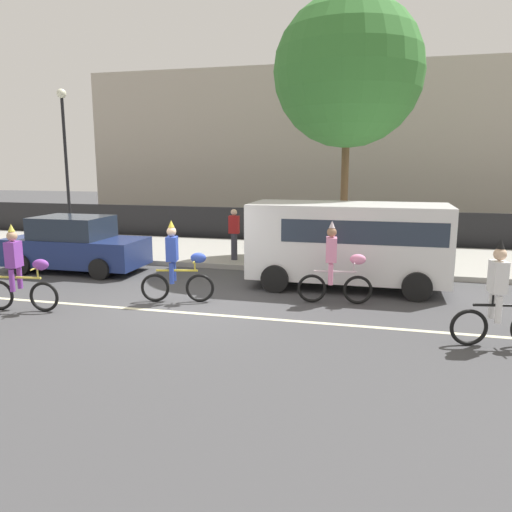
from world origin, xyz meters
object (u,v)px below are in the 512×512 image
object	(u,v)px
parade_cyclist_zebra	(503,300)
parked_van_white	(351,239)
parade_cyclist_purple	(20,273)
street_lamp_post	(65,142)
pedestrian_onlooker	(234,233)
parade_cyclist_pink	(336,268)
parked_car_navy	(76,245)
parade_cyclist_cobalt	(177,267)

from	to	relation	value
parade_cyclist_zebra	parked_van_white	xyz separation A→B (m)	(-2.87, 3.70, 0.44)
parade_cyclist_purple	parked_van_white	distance (m)	7.88
street_lamp_post	pedestrian_onlooker	bearing A→B (deg)	-18.41
street_lamp_post	parade_cyclist_purple	bearing A→B (deg)	-61.70
parade_cyclist_purple	parade_cyclist_zebra	distance (m)	9.68
parade_cyclist_pink	parked_car_navy	distance (m)	8.04
parked_van_white	parade_cyclist_cobalt	bearing A→B (deg)	-147.37
parked_car_navy	pedestrian_onlooker	world-z (taller)	pedestrian_onlooker
parade_cyclist_cobalt	parked_car_navy	world-z (taller)	parade_cyclist_cobalt
parade_cyclist_pink	parked_van_white	xyz separation A→B (m)	(0.21, 1.64, 0.44)
parade_cyclist_purple	parade_cyclist_pink	distance (m)	6.98
parade_cyclist_cobalt	street_lamp_post	size ratio (longest dim) A/B	0.33
pedestrian_onlooker	parade_cyclist_pink	bearing A→B (deg)	-46.56
parked_car_navy	parked_van_white	bearing A→B (deg)	-0.06
parade_cyclist_purple	pedestrian_onlooker	bearing A→B (deg)	63.25
parade_cyclist_zebra	pedestrian_onlooker	distance (m)	8.82
parked_van_white	street_lamp_post	distance (m)	12.64
parked_car_navy	parade_cyclist_purple	bearing A→B (deg)	-72.10
parked_car_navy	street_lamp_post	size ratio (longest dim) A/B	0.70
street_lamp_post	pedestrian_onlooker	xyz separation A→B (m)	(7.67, -2.55, -2.97)
parade_cyclist_pink	street_lamp_post	xyz separation A→B (m)	(-11.22, 6.31, 3.15)
parade_cyclist_purple	parade_cyclist_pink	bearing A→B (deg)	19.09
parade_cyclist_cobalt	parade_cyclist_pink	bearing A→B (deg)	12.27
parked_van_white	parade_cyclist_purple	bearing A→B (deg)	-150.03
parade_cyclist_zebra	parked_car_navy	bearing A→B (deg)	161.30
parade_cyclist_cobalt	parade_cyclist_purple	bearing A→B (deg)	-153.55
parade_cyclist_cobalt	pedestrian_onlooker	distance (m)	4.53
parade_cyclist_pink	parked_car_navy	size ratio (longest dim) A/B	0.47
parade_cyclist_zebra	parked_van_white	world-z (taller)	parked_van_white
parade_cyclist_cobalt	parade_cyclist_pink	size ratio (longest dim) A/B	1.00
parked_van_white	parked_car_navy	world-z (taller)	parked_van_white
pedestrian_onlooker	street_lamp_post	bearing A→B (deg)	161.59
parked_car_navy	pedestrian_onlooker	distance (m)	4.81
parade_cyclist_zebra	parade_cyclist_purple	bearing A→B (deg)	-178.63
parade_cyclist_cobalt	street_lamp_post	world-z (taller)	street_lamp_post
parade_cyclist_purple	parade_cyclist_pink	world-z (taller)	same
parade_cyclist_zebra	street_lamp_post	size ratio (longest dim) A/B	0.33
parade_cyclist_pink	pedestrian_onlooker	distance (m)	5.17
street_lamp_post	pedestrian_onlooker	distance (m)	8.61
parade_cyclist_purple	street_lamp_post	bearing A→B (deg)	118.30
parade_cyclist_purple	parked_car_navy	world-z (taller)	parade_cyclist_purple
parade_cyclist_cobalt	parked_car_navy	bearing A→B (deg)	150.54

